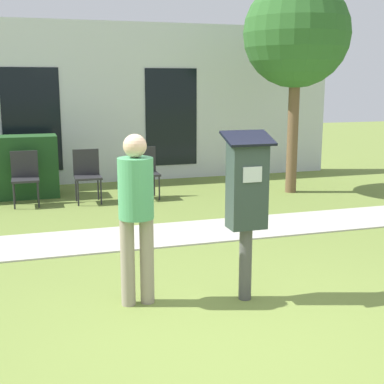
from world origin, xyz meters
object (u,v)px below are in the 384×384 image
object	(u,v)px
person_standing	(136,206)
outdoor_chair_right	(145,168)
parking_meter	(247,194)
outdoor_chair_middle	(87,171)
outdoor_chair_left	(25,174)

from	to	relation	value
person_standing	outdoor_chair_right	size ratio (longest dim) A/B	1.76
person_standing	outdoor_chair_right	xyz separation A→B (m)	(1.06, 4.53, -0.40)
person_standing	outdoor_chair_right	bearing A→B (deg)	71.59
parking_meter	outdoor_chair_right	world-z (taller)	parking_meter
person_standing	outdoor_chair_middle	world-z (taller)	person_standing
parking_meter	outdoor_chair_left	distance (m)	5.18
outdoor_chair_left	outdoor_chair_middle	xyz separation A→B (m)	(1.01, -0.07, 0.00)
outdoor_chair_left	person_standing	bearing A→B (deg)	-92.82
person_standing	outdoor_chair_right	distance (m)	4.67
outdoor_chair_middle	outdoor_chair_right	xyz separation A→B (m)	(1.01, 0.03, 0.00)
person_standing	outdoor_chair_middle	xyz separation A→B (m)	(0.05, 4.50, -0.40)
outdoor_chair_left	outdoor_chair_middle	size ratio (longest dim) A/B	1.00
parking_meter	outdoor_chair_right	xyz separation A→B (m)	(0.07, 4.73, -0.49)
person_standing	parking_meter	bearing A→B (deg)	-16.39
person_standing	outdoor_chair_right	world-z (taller)	person_standing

